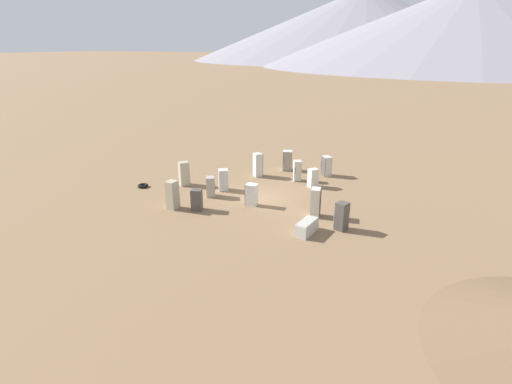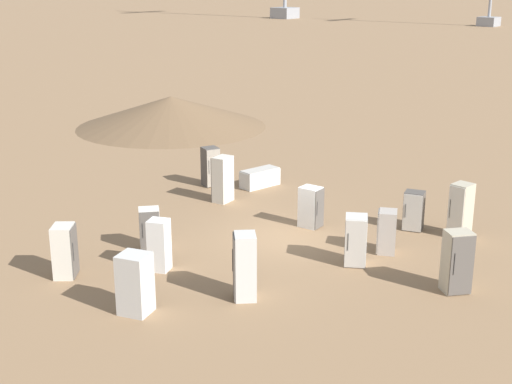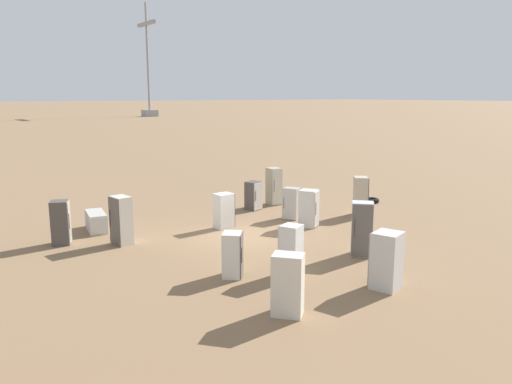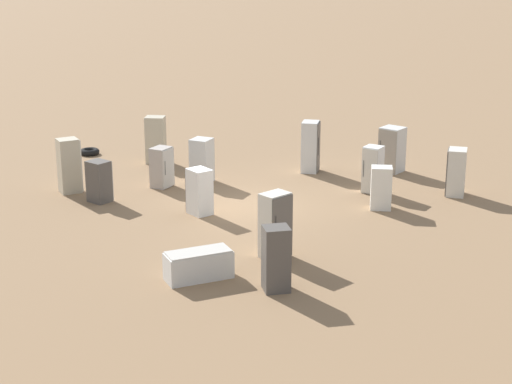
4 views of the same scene
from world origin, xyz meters
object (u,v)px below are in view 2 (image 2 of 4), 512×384
Objects in this scene: discarded_fridge_5 at (222,179)px; discarded_fridge_11 at (414,211)px; discarded_fridge_3 at (211,167)px; discarded_fridge_4 at (150,229)px; discarded_fridge_2 at (245,267)px; discarded_fridge_6 at (457,262)px; discarded_fridge_7 at (356,240)px; discarded_fridge_10 at (461,210)px; discarded_fridge_8 at (387,232)px; discarded_fridge_12 at (159,245)px; discarded_fridge_0 at (311,207)px; discarded_fridge_13 at (260,178)px; discarded_fridge_1 at (135,283)px; discarded_fridge_9 at (65,251)px.

discarded_fridge_11 is at bearing -83.70° from discarded_fridge_5.
discarded_fridge_3 is 7.55m from discarded_fridge_4.
discarded_fridge_2 is 1.05× the size of discarded_fridge_6.
discarded_fridge_7 is at bearing -48.29° from discarded_fridge_6.
discarded_fridge_10 reaches higher than discarded_fridge_3.
discarded_fridge_11 is at bearing -99.46° from discarded_fridge_6.
discarded_fridge_5 reaches higher than discarded_fridge_8.
discarded_fridge_8 is 0.87× the size of discarded_fridge_12.
discarded_fridge_0 reaches higher than discarded_fridge_8.
discarded_fridge_11 is at bearing 5.21° from discarded_fridge_13.
discarded_fridge_4 is at bearing 99.71° from discarded_fridge_8.
discarded_fridge_5 reaches higher than discarded_fridge_4.
discarded_fridge_0 is at bearing 17.78° from discarded_fridge_11.
discarded_fridge_1 is at bearing -80.24° from discarded_fridge_12.
discarded_fridge_3 is 10.35m from discarded_fridge_9.
discarded_fridge_11 is (10.53, -6.10, -0.11)m from discarded_fridge_9.
discarded_fridge_8 is (4.84, -6.19, 0.01)m from discarded_fridge_4.
discarded_fridge_2 reaches higher than discarded_fridge_3.
discarded_fridge_3 reaches higher than discarded_fridge_12.
discarded_fridge_0 is 1.06× the size of discarded_fridge_11.
discarded_fridge_5 is at bearing -60.83° from discarded_fridge_6.
discarded_fridge_9 is 0.89× the size of discarded_fridge_13.
discarded_fridge_4 is (3.36, 3.20, -0.14)m from discarded_fridge_1.
discarded_fridge_10 reaches higher than discarded_fridge_4.
discarded_fridge_9 is 0.99× the size of discarded_fridge_12.
discarded_fridge_3 is at bearing 157.35° from discarded_fridge_9.
discarded_fridge_6 is at bearing -12.46° from discarded_fridge_13.
discarded_fridge_2 is 1.05× the size of discarded_fridge_13.
discarded_fridge_3 is at bearing -13.55° from discarded_fridge_11.
discarded_fridge_8 is 10.28m from discarded_fridge_9.
discarded_fridge_6 is at bearing -108.61° from discarded_fridge_5.
discarded_fridge_6 reaches higher than discarded_fridge_0.
discarded_fridge_2 reaches higher than discarded_fridge_6.
discarded_fridge_6 is at bearing 70.85° from discarded_fridge_0.
discarded_fridge_0 is 0.78× the size of discarded_fridge_10.
discarded_fridge_12 is at bearing 106.17° from discarded_fridge_1.
discarded_fridge_4 is 0.74× the size of discarded_fridge_10.
discarded_fridge_11 is at bearing 37.89° from discarded_fridge_12.
discarded_fridge_11 is at bearing 57.74° from discarded_fridge_1.
discarded_fridge_12 is (2.40, 1.66, -0.03)m from discarded_fridge_1.
discarded_fridge_3 is 11.00m from discarded_fridge_10.
discarded_fridge_8 is at bearing -102.70° from discarded_fridge_5.
discarded_fridge_10 is at bearing -139.90° from discarded_fridge_7.
discarded_fridge_10 is (1.14, -10.94, 0.11)m from discarded_fridge_3.
discarded_fridge_2 is 3.35m from discarded_fridge_12.
discarded_fridge_7 is (3.32, -5.95, 0.09)m from discarded_fridge_4.
discarded_fridge_9 is at bearing 13.97° from discarded_fridge_7.
discarded_fridge_0 is 3.68m from discarded_fridge_11.
discarded_fridge_6 is 11.99m from discarded_fridge_13.
discarded_fridge_2 is 11.04m from discarded_fridge_13.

